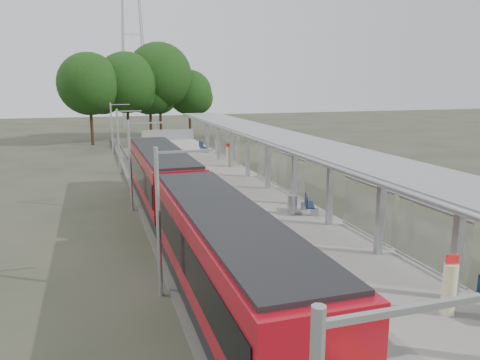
# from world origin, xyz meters

# --- Properties ---
(trackbed) EXTENTS (3.00, 70.00, 0.24)m
(trackbed) POSITION_xyz_m (-4.50, 20.00, 0.12)
(trackbed) COLOR #59544C
(trackbed) RESTS_ON ground
(platform) EXTENTS (6.00, 50.00, 1.00)m
(platform) POSITION_xyz_m (0.00, 20.00, 0.50)
(platform) COLOR gray
(platform) RESTS_ON ground
(tactile_strip) EXTENTS (0.60, 50.00, 0.02)m
(tactile_strip) POSITION_xyz_m (-2.55, 20.00, 1.01)
(tactile_strip) COLOR gold
(tactile_strip) RESTS_ON platform
(end_fence) EXTENTS (6.00, 0.10, 1.20)m
(end_fence) POSITION_xyz_m (0.00, 44.95, 1.60)
(end_fence) COLOR #9EA0A5
(end_fence) RESTS_ON platform
(train) EXTENTS (2.74, 27.60, 3.62)m
(train) POSITION_xyz_m (-4.50, 11.83, 2.05)
(train) COLOR black
(train) RESTS_ON ground
(canopy) EXTENTS (3.27, 38.00, 3.66)m
(canopy) POSITION_xyz_m (1.61, 16.19, 4.20)
(canopy) COLOR #9EA0A5
(canopy) RESTS_ON platform
(pylon) EXTENTS (8.00, 4.00, 38.00)m
(pylon) POSITION_xyz_m (-1.00, 73.00, 19.00)
(pylon) COLOR #9EA0A5
(pylon) RESTS_ON ground
(tree_cluster) EXTENTS (20.07, 12.45, 12.70)m
(tree_cluster) POSITION_xyz_m (-1.89, 53.52, 7.45)
(tree_cluster) COLOR #382316
(tree_cluster) RESTS_ON ground
(catenary_masts) EXTENTS (2.08, 48.16, 5.40)m
(catenary_masts) POSITION_xyz_m (-6.22, 19.00, 2.91)
(catenary_masts) COLOR #9EA0A5
(catenary_masts) RESTS_ON ground
(bench_mid) EXTENTS (0.95, 1.49, 0.98)m
(bench_mid) POSITION_xyz_m (1.92, 12.06, 1.52)
(bench_mid) COLOR #0E1E48
(bench_mid) RESTS_ON platform
(bench_far) EXTENTS (0.48, 1.42, 0.96)m
(bench_far) POSITION_xyz_m (1.63, 34.66, 1.51)
(bench_far) COLOR #0E1E48
(bench_far) RESTS_ON platform
(info_pillar_near) EXTENTS (0.40, 0.40, 1.79)m
(info_pillar_near) POSITION_xyz_m (1.12, 1.22, 1.78)
(info_pillar_near) COLOR beige
(info_pillar_near) RESTS_ON platform
(info_pillar_far) EXTENTS (0.41, 0.41, 1.82)m
(info_pillar_far) POSITION_xyz_m (1.86, 26.27, 1.79)
(info_pillar_far) COLOR beige
(info_pillar_far) RESTS_ON platform
(litter_bin) EXTENTS (0.59, 0.59, 0.97)m
(litter_bin) POSITION_xyz_m (1.09, 12.15, 1.48)
(litter_bin) COLOR #9EA0A5
(litter_bin) RESTS_ON platform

